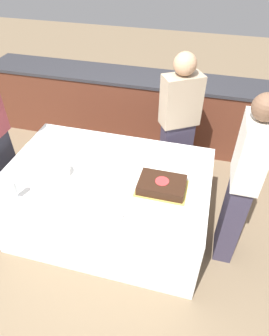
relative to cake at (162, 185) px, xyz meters
The scene contains 10 objects.
ground_plane 0.93m from the cake, behind, with size 14.00×14.00×0.00m, color #7A664C.
back_counter 1.85m from the cake, 106.31° to the left, with size 4.40×0.58×0.92m.
dining_table 0.66m from the cake, behind, with size 1.83×1.18×0.73m.
cake is the anchor object (origin of this frame).
plate_stack 0.91m from the cake, behind, with size 0.21×0.21×0.07m.
wine_glass 1.18m from the cake, 159.97° to the right, with size 0.06×0.06×0.17m.
side_plate_near_cake 0.31m from the cake, 95.45° to the left, with size 0.20×0.20×0.00m.
utensil_pile 0.48m from the cake, 126.20° to the right, with size 0.13×0.09×0.02m.
person_cutting_cake 0.90m from the cake, 90.00° to the left, with size 0.43×0.37×1.56m.
person_seated_right 0.63m from the cake, ahead, with size 0.20×0.35×1.63m.
Camera 1 is at (0.75, -1.87, 2.48)m, focal length 32.00 mm.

